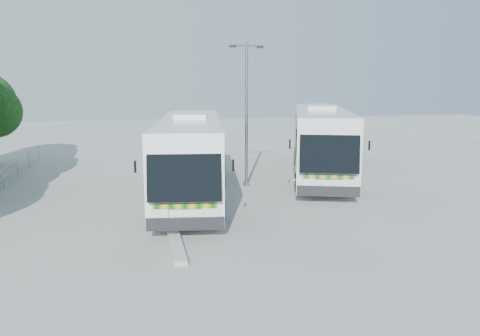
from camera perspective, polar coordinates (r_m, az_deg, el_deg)
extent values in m
plane|color=#ACACA6|center=(19.79, -2.19, -4.89)|extent=(100.00, 100.00, 0.00)
cube|color=#B2B2AD|center=(21.44, -9.23, -3.62)|extent=(0.40, 16.00, 0.15)
cylinder|color=gray|center=(33.78, -23.66, 1.47)|extent=(0.06, 0.06, 1.00)
cube|color=white|center=(21.69, -6.03, 1.76)|extent=(4.47, 12.93, 3.22)
cube|color=black|center=(15.35, -6.81, -0.32)|extent=(2.48, 0.83, 2.05)
cube|color=black|center=(22.35, -9.44, 2.95)|extent=(1.54, 10.05, 1.16)
cube|color=black|center=(22.26, -2.53, 3.05)|extent=(1.54, 10.05, 1.16)
cube|color=#0D5B0F|center=(21.57, -9.60, -0.02)|extent=(1.64, 10.88, 0.30)
cylinder|color=black|center=(18.04, -10.17, -4.83)|extent=(0.47, 1.09, 1.06)
cylinder|color=black|center=(17.94, -2.53, -4.76)|extent=(0.47, 1.09, 1.06)
cylinder|color=black|center=(25.54, -8.39, -0.30)|extent=(0.47, 1.09, 1.06)
cylinder|color=black|center=(25.47, -3.02, -0.24)|extent=(0.47, 1.09, 1.06)
cube|color=silver|center=(26.77, 9.79, 3.46)|extent=(6.88, 13.35, 3.35)
cube|color=black|center=(20.16, 10.87, 2.38)|extent=(2.55, 1.30, 2.13)
cube|color=black|center=(27.33, 6.81, 4.54)|extent=(3.48, 9.99, 1.21)
cube|color=black|center=(27.49, 12.65, 4.40)|extent=(3.48, 9.99, 1.21)
cube|color=#0C582E|center=(26.48, 6.76, 2.08)|extent=(3.75, 10.81, 0.31)
cylinder|color=black|center=(22.74, 7.15, -1.54)|extent=(0.67, 1.15, 1.10)
cylinder|color=black|center=(22.91, 13.37, -1.65)|extent=(0.67, 1.15, 1.10)
cylinder|color=black|center=(30.63, 7.00, 1.54)|extent=(0.67, 1.15, 1.10)
cylinder|color=black|center=(30.76, 11.63, 1.44)|extent=(0.67, 1.15, 1.10)
cylinder|color=gray|center=(23.50, 0.80, 6.39)|extent=(0.16, 0.16, 7.16)
cylinder|color=gray|center=(23.52, 0.82, 14.68)|extent=(1.43, 0.26, 0.07)
cube|color=black|center=(23.27, -0.88, 14.62)|extent=(0.33, 0.20, 0.11)
cube|color=black|center=(23.78, 2.49, 14.52)|extent=(0.33, 0.20, 0.11)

